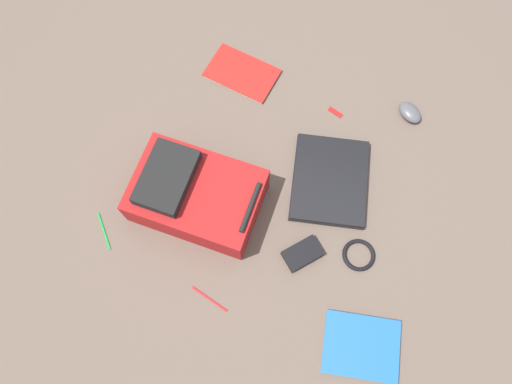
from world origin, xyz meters
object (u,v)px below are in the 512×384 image
at_px(backpack, 195,194).
at_px(pen_blue, 209,299).
at_px(book_blue, 242,73).
at_px(laptop, 330,180).
at_px(book_manual, 361,346).
at_px(computer_mouse, 410,112).
at_px(power_brick, 302,254).
at_px(usb_stick, 335,112).
at_px(cable_coil, 359,255).
at_px(pen_black, 104,231).

height_order(backpack, pen_blue, backpack).
height_order(backpack, book_blue, backpack).
relative_size(laptop, book_manual, 1.38).
bearing_deg(computer_mouse, laptop, -174.29).
height_order(book_blue, power_brick, power_brick).
bearing_deg(usb_stick, laptop, 11.01).
xyz_separation_m(book_manual, book_blue, (-0.83, -0.69, -0.00)).
relative_size(computer_mouse, pen_blue, 0.70).
height_order(laptop, usb_stick, laptop).
xyz_separation_m(book_manual, power_brick, (-0.22, -0.26, 0.01)).
distance_m(pen_blue, usb_stick, 0.82).
distance_m(book_blue, pen_blue, 0.86).
bearing_deg(book_manual, backpack, -113.50).
bearing_deg(pen_blue, cable_coil, 124.77).
xyz_separation_m(book_blue, usb_stick, (0.05, 0.39, -0.00)).
bearing_deg(power_brick, backpack, -99.13).
xyz_separation_m(computer_mouse, power_brick, (0.64, -0.23, -0.00)).
relative_size(pen_blue, usb_stick, 2.44).
relative_size(book_manual, book_blue, 0.94).
xyz_separation_m(book_manual, cable_coil, (-0.28, -0.08, -0.00)).
bearing_deg(cable_coil, computer_mouse, 175.63).
bearing_deg(computer_mouse, book_blue, 129.19).
bearing_deg(power_brick, pen_black, -78.36).
xyz_separation_m(backpack, pen_black, (0.20, -0.27, -0.07)).
height_order(power_brick, pen_blue, power_brick).
relative_size(cable_coil, usb_stick, 1.94).
distance_m(book_manual, usb_stick, 0.84).
bearing_deg(book_blue, computer_mouse, 92.71).
bearing_deg(pen_blue, computer_mouse, 151.70).
xyz_separation_m(book_manual, pen_blue, (0.01, -0.51, -0.01)).
relative_size(computer_mouse, pen_black, 0.69).
bearing_deg(laptop, book_manual, 25.82).
bearing_deg(backpack, pen_blue, 27.69).
bearing_deg(computer_mouse, backpack, 168.73).
xyz_separation_m(backpack, usb_stick, (-0.50, 0.37, -0.07)).
distance_m(backpack, power_brick, 0.41).
bearing_deg(book_manual, laptop, -154.18).
distance_m(book_blue, usb_stick, 0.39).
height_order(book_manual, usb_stick, book_manual).
bearing_deg(pen_black, book_blue, 161.87).
xyz_separation_m(laptop, pen_black, (0.42, -0.69, -0.01)).
distance_m(pen_black, pen_blue, 0.44).
xyz_separation_m(laptop, book_manual, (0.51, 0.25, -0.01)).
bearing_deg(laptop, pen_black, -58.36).
relative_size(computer_mouse, cable_coil, 0.88).
distance_m(backpack, cable_coil, 0.59).
height_order(backpack, computer_mouse, backpack).
xyz_separation_m(backpack, laptop, (-0.22, 0.42, -0.06)).
relative_size(book_manual, pen_blue, 1.92).
xyz_separation_m(book_blue, computer_mouse, (-0.03, 0.65, 0.01)).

